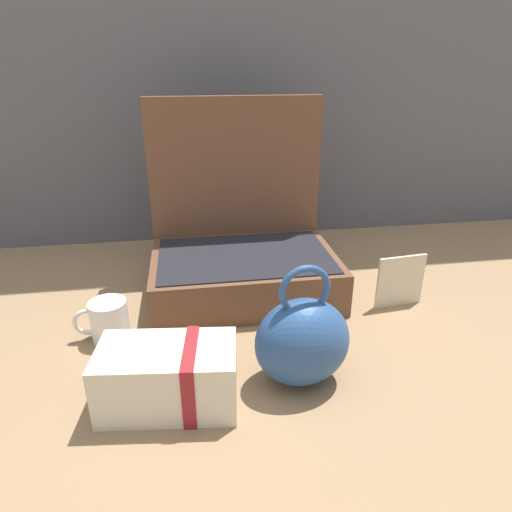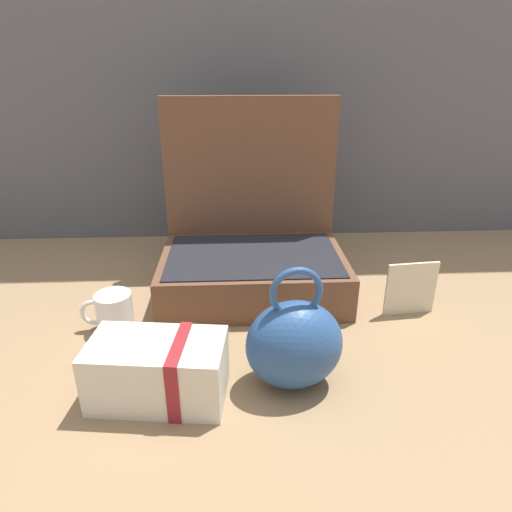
% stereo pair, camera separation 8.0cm
% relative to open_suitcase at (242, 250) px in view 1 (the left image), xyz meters
% --- Properties ---
extents(ground_plane, '(6.00, 6.00, 0.00)m').
position_rel_open_suitcase_xyz_m(ground_plane, '(-0.01, -0.20, -0.09)').
color(ground_plane, '#8C6D4C').
extents(open_suitcase, '(0.42, 0.31, 0.43)m').
position_rel_open_suitcase_xyz_m(open_suitcase, '(0.00, 0.00, 0.00)').
color(open_suitcase, brown).
rests_on(open_suitcase, ground_plane).
extents(teal_pouch_handbag, '(0.17, 0.14, 0.22)m').
position_rel_open_suitcase_xyz_m(teal_pouch_handbag, '(0.05, -0.36, -0.01)').
color(teal_pouch_handbag, '#284C7F').
rests_on(teal_pouch_handbag, ground_plane).
extents(cream_toiletry_bag, '(0.23, 0.14, 0.11)m').
position_rel_open_suitcase_xyz_m(cream_toiletry_bag, '(-0.16, -0.38, -0.04)').
color(cream_toiletry_bag, beige).
rests_on(cream_toiletry_bag, ground_plane).
extents(coffee_mug, '(0.11, 0.07, 0.08)m').
position_rel_open_suitcase_xyz_m(coffee_mug, '(-0.29, -0.18, -0.05)').
color(coffee_mug, white).
rests_on(coffee_mug, ground_plane).
extents(info_card_left, '(0.11, 0.02, 0.12)m').
position_rel_open_suitcase_xyz_m(info_card_left, '(0.33, -0.15, -0.04)').
color(info_card_left, beige).
rests_on(info_card_left, ground_plane).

